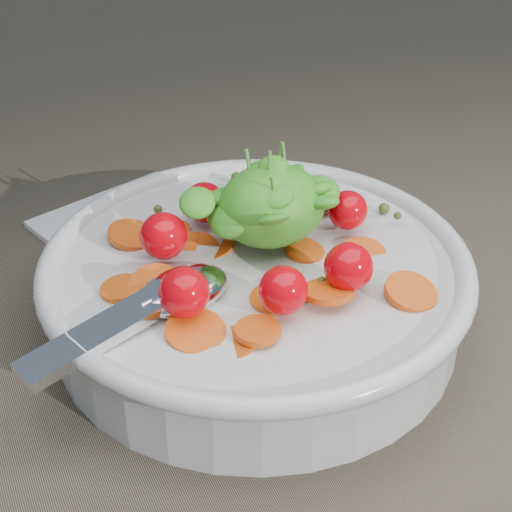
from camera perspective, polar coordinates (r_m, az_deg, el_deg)
name	(u,v)px	position (r m, az deg, el deg)	size (l,w,h in m)	color
ground	(233,332)	(0.55, -1.68, -5.55)	(6.00, 6.00, 0.00)	#675C49
bowl	(256,284)	(0.53, -0.03, -2.07)	(0.31, 0.29, 0.12)	silver
napkin	(133,223)	(0.67, -8.94, 2.36)	(0.14, 0.12, 0.01)	white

